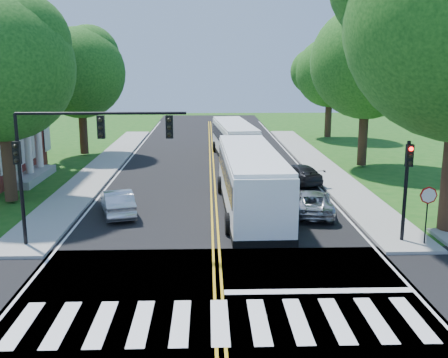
{
  "coord_description": "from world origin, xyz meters",
  "views": [
    {
      "loc": [
        -0.35,
        -15.2,
        7.72
      ],
      "look_at": [
        0.44,
        9.01,
        2.4
      ],
      "focal_mm": 42.0,
      "sensor_mm": 36.0,
      "label": 1
    }
  ],
  "objects_px": {
    "signal_ne": "(407,178)",
    "bus_follow": "(234,140)",
    "suv": "(312,202)",
    "dark_sedan": "(298,174)",
    "bus_lead": "(250,179)",
    "hatchback": "(117,202)",
    "signal_nw": "(74,147)"
  },
  "relations": [
    {
      "from": "signal_nw",
      "to": "signal_ne",
      "type": "relative_size",
      "value": 1.62
    },
    {
      "from": "bus_lead",
      "to": "bus_follow",
      "type": "distance_m",
      "value": 15.88
    },
    {
      "from": "signal_ne",
      "to": "bus_lead",
      "type": "distance_m",
      "value": 8.36
    },
    {
      "from": "signal_nw",
      "to": "dark_sedan",
      "type": "height_order",
      "value": "signal_nw"
    },
    {
      "from": "signal_ne",
      "to": "bus_follow",
      "type": "relative_size",
      "value": 0.37
    },
    {
      "from": "bus_lead",
      "to": "hatchback",
      "type": "distance_m",
      "value": 7.07
    },
    {
      "from": "suv",
      "to": "dark_sedan",
      "type": "distance_m",
      "value": 7.31
    },
    {
      "from": "suv",
      "to": "dark_sedan",
      "type": "height_order",
      "value": "suv"
    },
    {
      "from": "signal_ne",
      "to": "bus_follow",
      "type": "xyz_separation_m",
      "value": [
        -6.31,
        21.27,
        -1.37
      ]
    },
    {
      "from": "signal_ne",
      "to": "suv",
      "type": "height_order",
      "value": "signal_ne"
    },
    {
      "from": "signal_nw",
      "to": "bus_lead",
      "type": "distance_m",
      "value": 9.83
    },
    {
      "from": "signal_ne",
      "to": "dark_sedan",
      "type": "relative_size",
      "value": 1.0
    },
    {
      "from": "bus_follow",
      "to": "bus_lead",
      "type": "bearing_deg",
      "value": 85.43
    },
    {
      "from": "signal_nw",
      "to": "dark_sedan",
      "type": "distance_m",
      "value": 17.01
    },
    {
      "from": "signal_nw",
      "to": "hatchback",
      "type": "distance_m",
      "value": 6.16
    },
    {
      "from": "signal_nw",
      "to": "bus_lead",
      "type": "height_order",
      "value": "signal_nw"
    },
    {
      "from": "suv",
      "to": "signal_nw",
      "type": "bearing_deg",
      "value": 31.23
    },
    {
      "from": "signal_ne",
      "to": "bus_follow",
      "type": "distance_m",
      "value": 22.23
    },
    {
      "from": "signal_ne",
      "to": "bus_follow",
      "type": "height_order",
      "value": "signal_ne"
    },
    {
      "from": "signal_ne",
      "to": "hatchback",
      "type": "relative_size",
      "value": 1.06
    },
    {
      "from": "suv",
      "to": "bus_follow",
      "type": "bearing_deg",
      "value": -71.08
    },
    {
      "from": "signal_nw",
      "to": "suv",
      "type": "relative_size",
      "value": 1.55
    },
    {
      "from": "bus_lead",
      "to": "suv",
      "type": "distance_m",
      "value": 3.42
    },
    {
      "from": "hatchback",
      "to": "suv",
      "type": "bearing_deg",
      "value": 163.2
    },
    {
      "from": "bus_follow",
      "to": "hatchback",
      "type": "bearing_deg",
      "value": 62.39
    },
    {
      "from": "hatchback",
      "to": "dark_sedan",
      "type": "bearing_deg",
      "value": -162.12
    },
    {
      "from": "bus_lead",
      "to": "signal_nw",
      "type": "bearing_deg",
      "value": 33.5
    },
    {
      "from": "hatchback",
      "to": "bus_follow",
      "type": "bearing_deg",
      "value": -128.79
    },
    {
      "from": "bus_lead",
      "to": "suv",
      "type": "height_order",
      "value": "bus_lead"
    },
    {
      "from": "hatchback",
      "to": "dark_sedan",
      "type": "relative_size",
      "value": 0.95
    },
    {
      "from": "hatchback",
      "to": "suv",
      "type": "distance_m",
      "value": 10.14
    },
    {
      "from": "suv",
      "to": "hatchback",
      "type": "bearing_deg",
      "value": 7.05
    }
  ]
}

